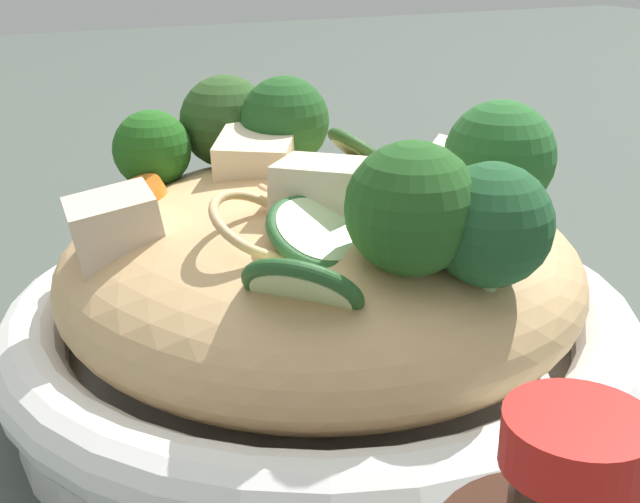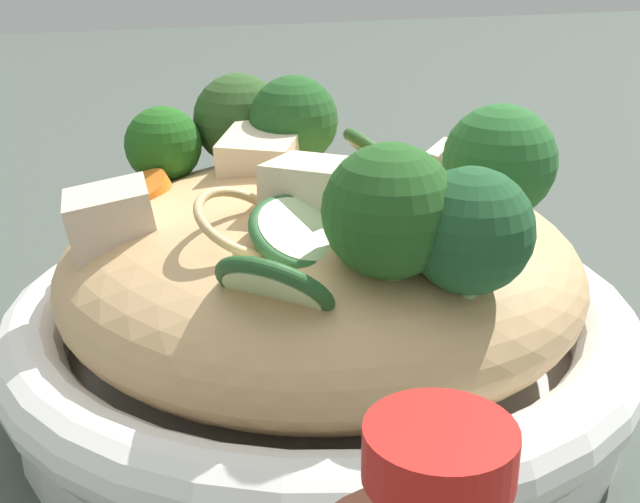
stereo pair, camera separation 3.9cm
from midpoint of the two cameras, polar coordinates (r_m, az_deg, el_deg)
The scene contains 8 objects.
ground_plane at distance 0.43m, azimuth 2.68°, elevation -9.36°, with size 3.00×3.00×0.00m, color #404841.
serving_bowl at distance 0.41m, azimuth 2.74°, elevation -6.05°, with size 0.30×0.30×0.05m.
noodle_heap at distance 0.40m, azimuth 2.84°, elevation -1.23°, with size 0.24×0.24×0.10m.
broccoli_florets at distance 0.37m, azimuth 4.33°, elevation 5.88°, with size 0.25×0.19×0.07m.
carrot_coins at distance 0.42m, azimuth -1.19°, elevation 5.42°, with size 0.11×0.16×0.03m.
zucchini_slices at distance 0.36m, azimuth 3.48°, elevation 2.30°, with size 0.19×0.14×0.04m.
chicken_chunks at distance 0.37m, azimuth 0.73°, elevation 4.18°, with size 0.11×0.19×0.04m.
chopsticks_pair at distance 0.73m, azimuth 0.00°, elevation 4.47°, with size 0.07×0.21×0.01m.
Camera 2 is at (-0.35, 0.11, 0.22)m, focal length 47.72 mm.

